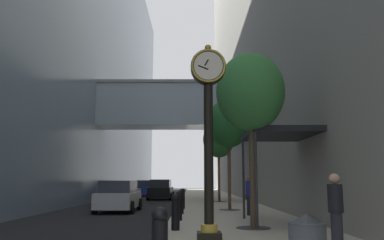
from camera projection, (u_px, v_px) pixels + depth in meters
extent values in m
plane|color=black|center=(182.00, 202.00, 30.39)|extent=(110.00, 110.00, 0.00)
cube|color=#BCB29E|center=(215.00, 199.00, 33.35)|extent=(5.29, 80.00, 0.14)
cube|color=slate|center=(60.00, 29.00, 35.70)|extent=(9.00, 80.00, 30.40)
cube|color=#93A8B7|center=(175.00, 107.00, 32.50)|extent=(12.53, 3.20, 3.35)
cube|color=gray|center=(175.00, 86.00, 32.77)|extent=(12.53, 3.40, 0.24)
cube|color=black|center=(211.00, 240.00, 8.93)|extent=(0.55, 0.55, 0.35)
cylinder|color=gold|center=(211.00, 228.00, 8.97)|extent=(0.39, 0.38, 0.18)
cylinder|color=black|center=(210.00, 152.00, 9.23)|extent=(0.22, 0.22, 3.25)
cylinder|color=black|center=(210.00, 67.00, 9.54)|extent=(0.84, 0.28, 0.84)
torus|color=gold|center=(210.00, 66.00, 9.38)|extent=(0.82, 0.05, 0.82)
cylinder|color=silver|center=(210.00, 66.00, 9.39)|extent=(0.69, 0.01, 0.69)
cylinder|color=silver|center=(210.00, 69.00, 9.68)|extent=(0.69, 0.01, 0.69)
sphere|color=gold|center=(210.00, 48.00, 9.61)|extent=(0.16, 0.16, 0.16)
cube|color=black|center=(208.00, 63.00, 9.39)|extent=(0.11, 0.01, 0.16)
cube|color=black|center=(205.00, 67.00, 9.37)|extent=(0.25, 0.01, 0.12)
sphere|color=black|center=(162.00, 215.00, 6.28)|extent=(0.27, 0.27, 0.27)
cylinder|color=black|center=(177.00, 215.00, 12.19)|extent=(0.26, 0.26, 0.89)
sphere|color=black|center=(177.00, 198.00, 12.27)|extent=(0.27, 0.27, 0.27)
cylinder|color=black|center=(181.00, 208.00, 15.19)|extent=(0.26, 0.26, 0.89)
sphere|color=black|center=(181.00, 195.00, 15.26)|extent=(0.27, 0.27, 0.27)
cylinder|color=black|center=(183.00, 204.00, 18.18)|extent=(0.26, 0.26, 0.89)
sphere|color=black|center=(183.00, 192.00, 18.26)|extent=(0.27, 0.27, 0.27)
cylinder|color=black|center=(184.00, 201.00, 21.18)|extent=(0.26, 0.26, 0.89)
sphere|color=black|center=(184.00, 191.00, 21.25)|extent=(0.27, 0.27, 0.27)
cylinder|color=#333335|center=(255.00, 228.00, 12.61)|extent=(1.10, 1.10, 0.02)
cylinder|color=#4C3D2D|center=(254.00, 171.00, 12.89)|extent=(0.18, 0.18, 3.59)
ellipsoid|color=#387F3D|center=(252.00, 92.00, 13.29)|extent=(2.29, 2.29, 2.63)
cylinder|color=#333335|center=(232.00, 210.00, 20.51)|extent=(1.10, 1.10, 0.02)
cylinder|color=brown|center=(231.00, 174.00, 20.78)|extent=(0.18, 0.18, 3.69)
ellipsoid|color=#23602D|center=(230.00, 123.00, 21.19)|extent=(2.28, 2.28, 2.62)
cylinder|color=#333335|center=(221.00, 202.00, 28.40)|extent=(1.10, 1.10, 0.02)
cylinder|color=brown|center=(221.00, 176.00, 28.67)|extent=(0.18, 0.18, 3.62)
ellipsoid|color=#2D7033|center=(220.00, 140.00, 29.07)|extent=(2.29, 2.29, 2.63)
cone|color=#272A2E|center=(309.00, 219.00, 5.58)|extent=(0.53, 0.53, 0.16)
cylinder|color=#23232D|center=(252.00, 206.00, 17.34)|extent=(0.35, 0.35, 0.83)
cylinder|color=navy|center=(251.00, 188.00, 17.45)|extent=(0.46, 0.46, 0.67)
sphere|color=#9E7556|center=(251.00, 178.00, 17.52)|extent=(0.25, 0.25, 0.25)
cube|color=brown|center=(249.00, 197.00, 17.59)|extent=(0.23, 0.20, 0.24)
cylinder|color=#23232D|center=(339.00, 230.00, 8.90)|extent=(0.34, 0.34, 0.79)
cylinder|color=black|center=(337.00, 198.00, 9.01)|extent=(0.45, 0.45, 0.64)
sphere|color=tan|center=(336.00, 179.00, 9.08)|extent=(0.24, 0.24, 0.24)
cube|color=black|center=(280.00, 134.00, 14.66)|extent=(2.40, 3.60, 0.20)
cylinder|color=#333338|center=(258.00, 178.00, 12.84)|extent=(0.10, 0.10, 3.20)
cylinder|color=#333338|center=(245.00, 178.00, 16.00)|extent=(0.10, 0.10, 3.20)
cube|color=silver|center=(126.00, 194.00, 31.24)|extent=(2.05, 4.69, 0.78)
cube|color=#282D38|center=(126.00, 185.00, 31.12)|extent=(1.75, 2.65, 0.64)
cylinder|color=black|center=(119.00, 197.00, 32.79)|extent=(0.24, 0.65, 0.64)
cylinder|color=black|center=(141.00, 197.00, 32.71)|extent=(0.24, 0.65, 0.64)
cylinder|color=black|center=(109.00, 198.00, 29.68)|extent=(0.24, 0.65, 0.64)
cylinder|color=black|center=(134.00, 198.00, 29.61)|extent=(0.24, 0.65, 0.64)
cube|color=navy|center=(148.00, 190.00, 42.81)|extent=(1.91, 4.64, 0.81)
cube|color=#282D38|center=(148.00, 183.00, 42.69)|extent=(1.66, 2.60, 0.66)
cylinder|color=black|center=(141.00, 193.00, 44.31)|extent=(0.23, 0.64, 0.64)
cylinder|color=black|center=(158.00, 193.00, 44.32)|extent=(0.23, 0.64, 0.64)
cylinder|color=black|center=(137.00, 193.00, 41.21)|extent=(0.23, 0.64, 0.64)
cylinder|color=black|center=(155.00, 193.00, 41.22)|extent=(0.23, 0.64, 0.64)
cube|color=#B7BABF|center=(121.00, 200.00, 21.18)|extent=(1.89, 4.12, 0.79)
cube|color=#282D38|center=(120.00, 187.00, 21.08)|extent=(1.65, 2.32, 0.65)
cylinder|color=black|center=(109.00, 204.00, 22.52)|extent=(0.23, 0.64, 0.64)
cylinder|color=black|center=(141.00, 204.00, 22.49)|extent=(0.23, 0.64, 0.64)
cylinder|color=black|center=(97.00, 207.00, 19.77)|extent=(0.23, 0.64, 0.64)
cylinder|color=black|center=(133.00, 207.00, 19.74)|extent=(0.23, 0.64, 0.64)
cube|color=black|center=(163.00, 192.00, 34.90)|extent=(1.98, 4.40, 0.84)
cube|color=#282D38|center=(163.00, 184.00, 34.80)|extent=(1.71, 2.48, 0.69)
cylinder|color=black|center=(154.00, 195.00, 36.34)|extent=(0.23, 0.64, 0.64)
cylinder|color=black|center=(175.00, 195.00, 36.30)|extent=(0.23, 0.64, 0.64)
cylinder|color=black|center=(150.00, 196.00, 33.41)|extent=(0.23, 0.64, 0.64)
cylinder|color=black|center=(172.00, 196.00, 33.36)|extent=(0.23, 0.64, 0.64)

